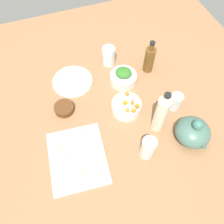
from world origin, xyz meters
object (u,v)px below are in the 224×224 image
cutting_board (78,158)px  plate_tofu (73,81)px  bottle_0 (161,114)px  bowl_greens (123,78)px  teapot (193,132)px  drinking_glass_1 (176,101)px  bowl_small_side (64,108)px  bottle_1 (149,59)px  drinking_glass_0 (109,56)px  bowl_carrots (126,107)px  drinking_glass_2 (148,148)px

cutting_board → plate_tofu: (-44.71, 9.21, 0.10)cm
bottle_0 → bowl_greens: bearing=-170.9°
teapot → drinking_glass_1: (-18.63, 1.07, -1.00)cm
teapot → bottle_0: bearing=-130.4°
cutting_board → bowl_small_side: bearing=178.8°
teapot → drinking_glass_1: size_ratio=1.88×
cutting_board → bottle_1: bearing=126.2°
bottle_1 → drinking_glass_1: bearing=4.5°
bottle_0 → drinking_glass_1: size_ratio=2.88×
teapot → bottle_1: bearing=-178.6°
drinking_glass_0 → drinking_glass_1: size_ratio=1.19×
drinking_glass_1 → plate_tofu: bearing=-126.5°
bowl_carrots → plate_tofu: bearing=-141.7°
bowl_carrots → drinking_glass_1: size_ratio=1.57×
bowl_small_side → drinking_glass_1: bearing=72.5°
bowl_greens → bowl_carrots: size_ratio=0.98×
bottle_0 → bowl_carrots: bearing=-143.4°
cutting_board → bowl_small_side: size_ratio=3.02×
bottle_0 → drinking_glass_1: bearing=119.6°
bowl_small_side → drinking_glass_1: drinking_glass_1 is taller
cutting_board → bottle_1: bottle_1 is taller
plate_tofu → drinking_glass_0: bearing=105.7°
drinking_glass_1 → bowl_greens: bearing=-142.9°
plate_tofu → teapot: (52.90, 45.24, 5.23)cm
plate_tofu → bottle_1: 45.14cm
bowl_carrots → bowl_small_side: (-10.64, -30.45, -1.14)cm
bowl_carrots → drinking_glass_1: drinking_glass_1 is taller
bowl_small_side → cutting_board: bearing=-1.2°
bowl_carrots → drinking_glass_2: (25.79, -0.03, 3.87)cm
bowl_carrots → drinking_glass_1: 25.49cm
bottle_1 → drinking_glass_2: bearing=-25.1°
drinking_glass_0 → drinking_glass_1: (41.10, 22.02, -0.92)cm
bowl_greens → bottle_1: (-3.42, 16.82, 5.74)cm
cutting_board → drinking_glass_1: size_ratio=3.19×
teapot → bottle_1: bottle_1 is taller
bowl_carrots → bottle_1: size_ratio=0.74×
bowl_carrots → teapot: (25.32, 23.45, 2.90)cm
bowl_small_side → drinking_glass_2: size_ratio=0.75×
bowl_greens → teapot: teapot is taller
cutting_board → teapot: size_ratio=1.70×
bottle_0 → drinking_glass_1: 17.46cm
bowl_carrots → drinking_glass_0: 34.62cm
bowl_greens → drinking_glass_0: 16.52cm
cutting_board → bowl_greens: bowl_greens is taller
cutting_board → drinking_glass_1: bearing=100.6°
drinking_glass_0 → bowl_carrots: bearing=-4.1°
drinking_glass_1 → drinking_glass_2: bearing=-52.1°
bowl_small_side → drinking_glass_2: drinking_glass_2 is taller
bowl_small_side → bottle_0: bearing=58.6°
bowl_small_side → drinking_glass_1: (17.33, 54.97, 3.04)cm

